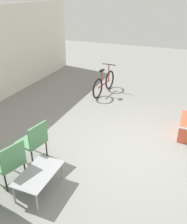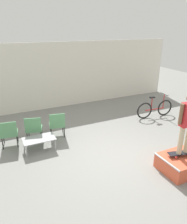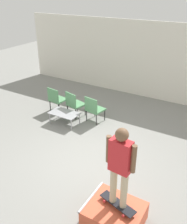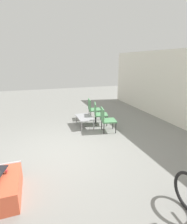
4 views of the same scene
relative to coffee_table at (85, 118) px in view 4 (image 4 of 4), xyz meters
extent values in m
plane|color=gray|center=(1.79, -1.29, -0.36)|extent=(24.00, 24.00, 0.00)
cylinder|color=red|center=(3.02, -2.46, 0.11)|extent=(0.06, 0.04, 0.05)
cube|color=#9E9EA3|center=(0.00, 0.00, 0.03)|extent=(0.98, 0.58, 0.02)
cylinder|color=#9E9EA3|center=(-0.44, -0.24, -0.17)|extent=(0.04, 0.04, 0.38)
cylinder|color=#9E9EA3|center=(0.44, -0.24, -0.17)|extent=(0.04, 0.04, 0.38)
cylinder|color=#9E9EA3|center=(-0.44, 0.24, -0.17)|extent=(0.04, 0.04, 0.38)
cylinder|color=#9E9EA3|center=(0.44, 0.24, -0.17)|extent=(0.04, 0.04, 0.38)
cylinder|color=black|center=(-0.54, 0.89, -0.16)|extent=(0.03, 0.03, 0.40)
cylinder|color=black|center=(-0.98, 0.95, -0.16)|extent=(0.03, 0.03, 0.40)
cylinder|color=black|center=(-0.60, 0.45, -0.16)|extent=(0.03, 0.03, 0.40)
cylinder|color=black|center=(-1.04, 0.51, -0.16)|extent=(0.03, 0.03, 0.40)
cube|color=#569360|center=(-0.79, 0.70, 0.07)|extent=(0.59, 0.59, 0.05)
cube|color=#569360|center=(-0.82, 0.46, 0.32)|extent=(0.52, 0.11, 0.46)
cylinder|color=black|center=(0.27, 0.85, -0.16)|extent=(0.03, 0.03, 0.40)
cylinder|color=black|center=(-0.15, 0.97, -0.16)|extent=(0.03, 0.03, 0.40)
cylinder|color=black|center=(0.15, 0.43, -0.16)|extent=(0.03, 0.03, 0.40)
cylinder|color=black|center=(-0.27, 0.55, -0.16)|extent=(0.03, 0.03, 0.40)
cube|color=#569360|center=(0.00, 0.70, 0.07)|extent=(0.64, 0.64, 0.05)
cube|color=#569360|center=(-0.06, 0.47, 0.32)|extent=(0.51, 0.18, 0.46)
cylinder|color=black|center=(1.05, 0.88, -0.16)|extent=(0.03, 0.03, 0.40)
cylinder|color=black|center=(0.61, 0.96, -0.16)|extent=(0.03, 0.03, 0.40)
cylinder|color=black|center=(0.97, 0.45, -0.16)|extent=(0.03, 0.03, 0.40)
cylinder|color=black|center=(0.53, 0.53, -0.16)|extent=(0.03, 0.03, 0.40)
cube|color=#569360|center=(0.79, 0.70, 0.07)|extent=(0.61, 0.61, 0.05)
cube|color=#569360|center=(0.75, 0.47, 0.32)|extent=(0.52, 0.13, 0.46)
camera|label=1|loc=(-2.93, -2.28, 3.05)|focal=40.00mm
camera|label=2|loc=(-1.05, -6.11, 3.28)|focal=35.00mm
camera|label=3|loc=(4.55, -5.78, 3.81)|focal=40.00mm
camera|label=4|loc=(6.38, -1.79, 2.21)|focal=28.00mm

